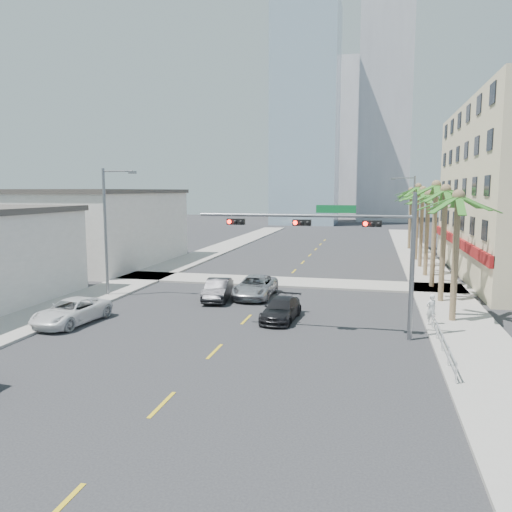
% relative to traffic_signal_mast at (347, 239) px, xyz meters
% --- Properties ---
extents(ground, '(260.00, 260.00, 0.00)m').
position_rel_traffic_signal_mast_xyz_m(ground, '(-5.78, -7.95, -5.06)').
color(ground, '#262628').
rests_on(ground, ground).
extents(sidewalk_right, '(4.00, 120.00, 0.15)m').
position_rel_traffic_signal_mast_xyz_m(sidewalk_right, '(6.22, 12.05, -4.99)').
color(sidewalk_right, gray).
rests_on(sidewalk_right, ground).
extents(sidewalk_left, '(4.00, 120.00, 0.15)m').
position_rel_traffic_signal_mast_xyz_m(sidewalk_left, '(-17.78, 12.05, -4.99)').
color(sidewalk_left, gray).
rests_on(sidewalk_left, ground).
extents(sidewalk_cross, '(80.00, 4.00, 0.15)m').
position_rel_traffic_signal_mast_xyz_m(sidewalk_cross, '(-5.78, 14.05, -4.99)').
color(sidewalk_cross, gray).
rests_on(sidewalk_cross, ground).
extents(building_left_far, '(11.00, 18.00, 7.20)m').
position_rel_traffic_signal_mast_xyz_m(building_left_far, '(-25.28, 20.05, -1.46)').
color(building_left_far, beige).
rests_on(building_left_far, ground).
extents(tower_far_left, '(14.00, 14.00, 48.00)m').
position_rel_traffic_signal_mast_xyz_m(tower_far_left, '(-13.78, 87.05, 18.94)').
color(tower_far_left, '#99B2C6').
rests_on(tower_far_left, ground).
extents(tower_far_right, '(12.00, 12.00, 60.00)m').
position_rel_traffic_signal_mast_xyz_m(tower_far_right, '(3.22, 102.05, 24.94)').
color(tower_far_right, '#ADADB2').
rests_on(tower_far_right, ground).
extents(tower_far_center, '(16.00, 16.00, 42.00)m').
position_rel_traffic_signal_mast_xyz_m(tower_far_center, '(-8.78, 117.05, 15.94)').
color(tower_far_center, '#ADADB2').
rests_on(tower_far_center, ground).
extents(traffic_signal_mast, '(11.12, 0.54, 7.20)m').
position_rel_traffic_signal_mast_xyz_m(traffic_signal_mast, '(0.00, 0.00, 0.00)').
color(traffic_signal_mast, slate).
rests_on(traffic_signal_mast, ground).
extents(palm_tree_0, '(4.80, 4.80, 7.80)m').
position_rel_traffic_signal_mast_xyz_m(palm_tree_0, '(5.82, 4.05, 2.02)').
color(palm_tree_0, brown).
rests_on(palm_tree_0, ground).
extents(palm_tree_1, '(4.80, 4.80, 8.16)m').
position_rel_traffic_signal_mast_xyz_m(palm_tree_1, '(5.82, 9.25, 2.37)').
color(palm_tree_1, brown).
rests_on(palm_tree_1, ground).
extents(palm_tree_2, '(4.80, 4.80, 8.52)m').
position_rel_traffic_signal_mast_xyz_m(palm_tree_2, '(5.82, 14.45, 2.72)').
color(palm_tree_2, brown).
rests_on(palm_tree_2, ground).
extents(palm_tree_3, '(4.80, 4.80, 7.80)m').
position_rel_traffic_signal_mast_xyz_m(palm_tree_3, '(5.82, 19.65, 2.02)').
color(palm_tree_3, brown).
rests_on(palm_tree_3, ground).
extents(palm_tree_4, '(4.80, 4.80, 8.16)m').
position_rel_traffic_signal_mast_xyz_m(palm_tree_4, '(5.82, 24.85, 2.37)').
color(palm_tree_4, brown).
rests_on(palm_tree_4, ground).
extents(palm_tree_5, '(4.80, 4.80, 8.52)m').
position_rel_traffic_signal_mast_xyz_m(palm_tree_5, '(5.82, 30.05, 2.72)').
color(palm_tree_5, brown).
rests_on(palm_tree_5, ground).
extents(palm_tree_6, '(4.80, 4.80, 7.80)m').
position_rel_traffic_signal_mast_xyz_m(palm_tree_6, '(5.82, 35.25, 2.02)').
color(palm_tree_6, brown).
rests_on(palm_tree_6, ground).
extents(palm_tree_7, '(4.80, 4.80, 8.16)m').
position_rel_traffic_signal_mast_xyz_m(palm_tree_7, '(5.82, 40.45, 2.37)').
color(palm_tree_7, brown).
rests_on(palm_tree_7, ground).
extents(streetlight_left, '(2.55, 0.25, 9.00)m').
position_rel_traffic_signal_mast_xyz_m(streetlight_left, '(-16.78, 6.05, -0.00)').
color(streetlight_left, slate).
rests_on(streetlight_left, ground).
extents(streetlight_right, '(2.55, 0.25, 9.00)m').
position_rel_traffic_signal_mast_xyz_m(streetlight_right, '(5.21, 30.05, -0.00)').
color(streetlight_right, slate).
rests_on(streetlight_right, ground).
extents(guardrail, '(0.08, 8.08, 1.00)m').
position_rel_traffic_signal_mast_xyz_m(guardrail, '(4.52, -1.95, -4.39)').
color(guardrail, silver).
rests_on(guardrail, ground).
extents(car_parked_far, '(2.89, 5.25, 1.39)m').
position_rel_traffic_signal_mast_xyz_m(car_parked_far, '(-15.18, -1.09, -4.37)').
color(car_parked_far, white).
rests_on(car_parked_far, ground).
extents(car_lane_left, '(2.09, 4.57, 1.45)m').
position_rel_traffic_signal_mast_xyz_m(car_lane_left, '(-8.97, 6.63, -4.33)').
color(car_lane_left, black).
rests_on(car_lane_left, ground).
extents(car_lane_center, '(2.52, 5.42, 1.50)m').
position_rel_traffic_signal_mast_xyz_m(car_lane_center, '(-6.70, 8.15, -4.31)').
color(car_lane_center, '#ADAEB2').
rests_on(car_lane_center, ground).
extents(car_lane_right, '(2.06, 4.46, 1.26)m').
position_rel_traffic_signal_mast_xyz_m(car_lane_right, '(-3.78, 2.42, -4.43)').
color(car_lane_right, black).
rests_on(car_lane_right, ground).
extents(pedestrian, '(0.74, 0.66, 1.71)m').
position_rel_traffic_signal_mast_xyz_m(pedestrian, '(4.52, 2.81, -4.06)').
color(pedestrian, silver).
rests_on(pedestrian, sidewalk_right).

